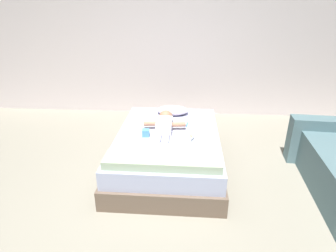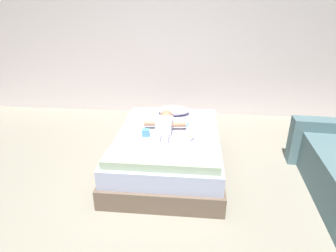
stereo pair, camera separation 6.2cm
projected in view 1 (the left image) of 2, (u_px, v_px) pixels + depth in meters
The scene contains 9 objects.
ground_plane at pixel (139, 238), 2.34m from camera, with size 8.00×8.00×0.00m, color gray.
wall_behind_bed at pixel (167, 29), 4.51m from camera, with size 8.00×0.12×2.83m, color silver.
bed at pixel (168, 150), 3.34m from camera, with size 1.21×1.80×0.41m.
pillow at pixel (173, 110), 3.81m from camera, with size 0.42×0.26×0.11m.
baby at pixel (165, 123), 3.35m from camera, with size 0.50×0.63×0.17m.
toothbrush at pixel (187, 124), 3.50m from camera, with size 0.03×0.13×0.02m.
blanket at pixel (162, 161), 2.61m from camera, with size 1.09×0.27×0.08m.
toy_block at pixel (146, 133), 3.18m from camera, with size 0.09×0.09×0.08m.
baby_bottle at pixel (191, 138), 3.09m from camera, with size 0.08×0.10×0.07m.
Camera 1 is at (0.38, -1.75, 1.80)m, focal length 30.07 mm.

